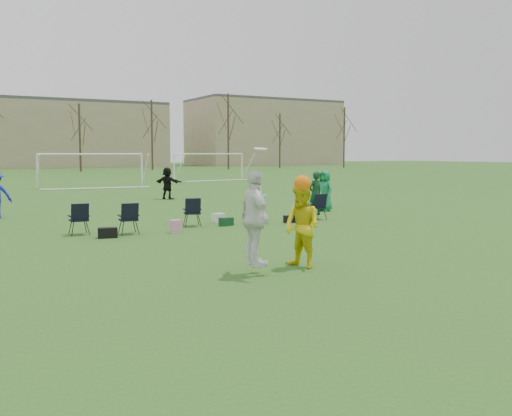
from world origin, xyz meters
TOP-DOWN VIEW (x-y plane):
  - ground at (0.00, 0.00)m, footprint 260.00×260.00m
  - fielder_green_far at (8.81, 10.27)m, footprint 0.69×0.93m
  - fielder_black at (5.12, 19.51)m, footprint 1.35×1.59m
  - center_contest at (0.60, 0.54)m, footprint 1.96×1.24m
  - sideline_setup at (2.83, 7.95)m, footprint 9.28×2.22m
  - goal_mid at (4.00, 32.00)m, footprint 7.40×0.63m
  - goal_right at (16.00, 38.00)m, footprint 7.35×1.14m
  - building_row at (6.73, 96.00)m, footprint 126.00×16.00m

SIDE VIEW (x-z plane):
  - ground at x=0.00m, z-range 0.00..0.00m
  - sideline_setup at x=2.83m, z-range -0.36..1.43m
  - fielder_black at x=5.12m, z-range 0.00..1.72m
  - fielder_green_far at x=8.81m, z-range 0.00..1.74m
  - center_contest at x=0.60m, z-range -0.25..2.34m
  - goal_mid at x=4.00m, z-range 0.69..3.15m
  - goal_right at x=16.00m, z-range 0.69..3.15m
  - building_row at x=6.73m, z-range -0.51..12.49m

